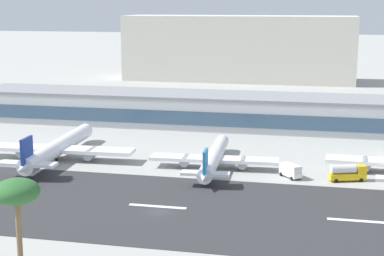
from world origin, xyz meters
name	(u,v)px	position (x,y,z in m)	size (l,w,h in m)	color
ground_plane	(158,212)	(0.00, 0.00, 0.00)	(1400.00, 1400.00, 0.00)	#9E9E99
runway_strip	(162,207)	(0.00, 3.00, 0.04)	(800.00, 42.32, 0.08)	#2D2D30
runway_centreline_dash_4	(158,206)	(-0.90, 3.00, 0.09)	(12.00, 1.20, 0.01)	white
runway_centreline_dash_5	(359,221)	(38.77, 3.00, 0.09)	(12.00, 1.20, 0.01)	white
terminal_building	(245,111)	(6.01, 86.26, 5.44)	(184.33, 21.86, 10.88)	#B7BABC
distant_hotel_block	(239,48)	(-13.30, 209.53, 16.89)	(119.57, 30.85, 33.78)	beige
airliner_navy_tail_gate_0	(56,149)	(-36.59, 33.12, 3.18)	(40.90, 47.91, 10.00)	white
airliner_blue_tail_gate_1	(214,159)	(5.16, 33.34, 2.73)	(32.34, 41.02, 8.56)	silver
service_fuel_truck_0	(347,172)	(37.28, 30.03, 2.03)	(8.89, 5.14, 3.95)	gold
service_box_truck_1	(291,170)	(24.26, 30.06, 1.79)	(5.71, 6.13, 3.25)	white
palm_tree_1	(17,195)	(-9.08, -38.59, 15.11)	(6.39, 6.39, 17.35)	brown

